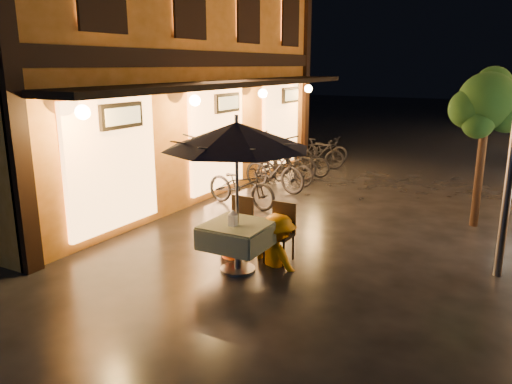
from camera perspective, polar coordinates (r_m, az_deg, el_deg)
The scene contains 17 objects.
ground at distance 7.56m, azimuth 1.14°, elevation -10.45°, with size 90.00×90.00×0.00m, color black.
west_building at distance 13.46m, azimuth -13.12°, elevation 16.29°, with size 5.90×11.40×7.40m.
street_tree at distance 10.65m, azimuth 24.97°, elevation 8.99°, with size 1.43×1.20×3.15m.
cafe_table at distance 7.82m, azimuth -2.13°, elevation -4.96°, with size 0.99×0.99×0.78m.
patio_umbrella at distance 7.45m, azimuth -2.24°, elevation 6.44°, with size 2.26×2.26×2.46m.
cafe_chair_left at distance 8.63m, azimuth -1.89°, elevation -3.42°, with size 0.42×0.42×0.97m.
cafe_chair_right at distance 8.27m, azimuth 2.89°, elevation -4.24°, with size 0.42×0.42×0.97m.
table_lantern at distance 7.61m, azimuth -2.66°, elevation -2.89°, with size 0.16×0.16×0.25m.
person_orange at distance 8.42m, azimuth -2.60°, elevation -2.88°, with size 0.66×0.52×1.36m, color #F74D06.
person_yellow at distance 8.02m, azimuth 2.51°, elevation -2.70°, with size 1.06×0.61×1.65m, color #FF9603.
bicycle_0 at distance 11.42m, azimuth -1.70°, elevation 0.81°, with size 0.66×1.90×1.00m, color black.
bicycle_1 at distance 12.77m, azimuth 2.09°, elevation 2.53°, with size 0.52×1.86×1.12m, color black.
bicycle_2 at distance 13.59m, azimuth 3.31°, elevation 2.77°, with size 0.60×1.71×0.90m, color black.
bicycle_3 at distance 14.08m, azimuth 3.39°, elevation 3.53°, with size 0.50×1.78×1.07m, color black.
bicycle_4 at distance 14.60m, azimuth 5.18°, elevation 3.54°, with size 0.59×1.71×0.90m, color black.
bicycle_5 at distance 15.77m, azimuth 7.26°, elevation 4.37°, with size 0.44×1.56×0.94m, color black.
bicycle_6 at distance 17.05m, azimuth 7.87°, elevation 4.93°, with size 0.56×1.59×0.84m, color black.
Camera 1 is at (3.18, -6.08, 3.17)m, focal length 35.00 mm.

